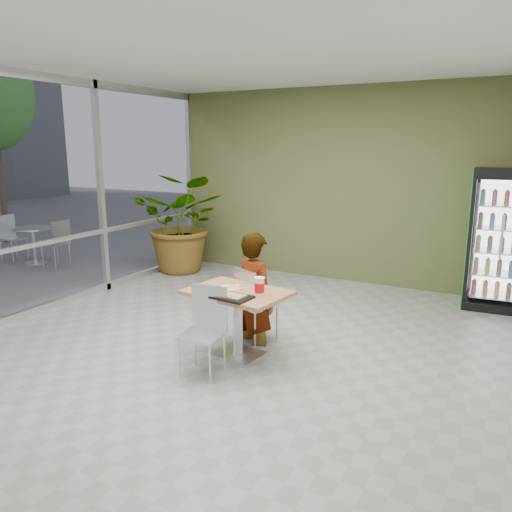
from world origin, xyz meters
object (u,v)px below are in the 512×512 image
Objects in this scene: seated_woman at (255,300)px; soda_cup at (259,287)px; potted_plant at (183,223)px; dining_table at (238,310)px; chair_far at (251,299)px; cafeteria_tray at (232,297)px; beverage_fridge at (502,240)px; chair_near at (206,323)px.

seated_woman is 0.73m from soda_cup.
seated_woman is at bearing -40.41° from potted_plant.
dining_table is 1.29× the size of chair_far.
cafeteria_tray is 4.21m from potted_plant.
beverage_fridge is at bearing 53.33° from dining_table.
potted_plant reaches higher than soda_cup.
soda_cup is at bearing 144.99° from seated_woman.
soda_cup reaches higher than chair_near.
seated_woman is 0.82× the size of beverage_fridge.
chair_near is 0.50× the size of potted_plant.
beverage_fridge is (2.48, 2.73, 0.46)m from chair_far.
potted_plant is at bearing 136.99° from soda_cup.
chair_far reaches higher than cafeteria_tray.
seated_woman reaches higher than dining_table.
chair_near is at bearing -134.07° from cafeteria_tray.
beverage_fridge is (2.10, 3.23, 0.14)m from soda_cup.
dining_table is 0.64× the size of potted_plant.
chair_near is (-0.11, -0.46, -0.02)m from dining_table.
seated_woman is at bearing -135.93° from beverage_fridge.
cafeteria_tray is (0.15, -0.77, 0.26)m from seated_woman.
cafeteria_tray is at bearing 38.54° from chair_near.
seated_woman is 3.60m from potted_plant.
beverage_fridge is 5.18m from potted_plant.
seated_woman is 0.82m from cafeteria_tray.
soda_cup is at bearing 40.06° from chair_near.
seated_woman reaches higher than chair_far.
soda_cup is 0.11× the size of potted_plant.
chair_near is at bearing -103.25° from dining_table.
beverage_fridge is (2.44, 2.69, 0.48)m from seated_woman.
cafeteria_tray is at bearing -127.30° from beverage_fridge.
cafeteria_tray is at bearing -131.15° from soda_cup.
beverage_fridge is at bearing 4.13° from potted_plant.
cafeteria_tray is (0.18, -0.73, 0.25)m from chair_far.
soda_cup is 0.10× the size of beverage_fridge.
seated_woman is 0.90× the size of potted_plant.
chair_far is at bearing -41.21° from potted_plant.
potted_plant is (-5.16, -0.37, -0.09)m from beverage_fridge.
chair_near is at bearing -50.79° from potted_plant.
potted_plant is (-3.06, 2.86, 0.05)m from soda_cup.
chair_near is 0.37m from cafeteria_tray.
chair_near is at bearing -132.55° from soda_cup.
soda_cup is at bearing -126.72° from beverage_fridge.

